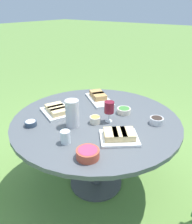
# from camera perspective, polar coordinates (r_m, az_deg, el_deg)

# --- Properties ---
(ground_plane) EXTENTS (40.00, 40.00, 0.00)m
(ground_plane) POSITION_cam_1_polar(r_m,az_deg,el_deg) (2.39, 0.00, -17.79)
(ground_plane) COLOR #668E42
(dining_table) EXTENTS (1.48, 1.48, 0.75)m
(dining_table) POSITION_cam_1_polar(r_m,az_deg,el_deg) (1.98, 0.00, -3.95)
(dining_table) COLOR #4C4C51
(dining_table) RESTS_ON ground_plane
(water_pitcher) EXTENTS (0.12, 0.11, 0.23)m
(water_pitcher) POSITION_cam_1_polar(r_m,az_deg,el_deg) (1.78, -6.23, -0.35)
(water_pitcher) COLOR silver
(water_pitcher) RESTS_ON dining_table
(wine_glass) EXTENTS (0.08, 0.08, 0.18)m
(wine_glass) POSITION_cam_1_polar(r_m,az_deg,el_deg) (1.83, 3.46, 1.11)
(wine_glass) COLOR silver
(wine_glass) RESTS_ON dining_table
(platter_bread_main) EXTENTS (0.38, 0.43, 0.07)m
(platter_bread_main) POSITION_cam_1_polar(r_m,az_deg,el_deg) (2.30, 0.69, 3.91)
(platter_bread_main) COLOR white
(platter_bread_main) RESTS_ON dining_table
(platter_charcuterie) EXTENTS (0.36, 0.36, 0.07)m
(platter_charcuterie) POSITION_cam_1_polar(r_m,az_deg,el_deg) (1.64, 6.08, -6.16)
(platter_charcuterie) COLOR white
(platter_charcuterie) RESTS_ON dining_table
(platter_sandwich_side) EXTENTS (0.34, 0.37, 0.06)m
(platter_sandwich_side) POSITION_cam_1_polar(r_m,az_deg,el_deg) (2.05, -10.12, 0.47)
(platter_sandwich_side) COLOR white
(platter_sandwich_side) RESTS_ON dining_table
(bowl_fries) EXTENTS (0.09, 0.09, 0.06)m
(bowl_fries) POSITION_cam_1_polar(r_m,az_deg,el_deg) (1.85, -0.22, -1.96)
(bowl_fries) COLOR beige
(bowl_fries) RESTS_ON dining_table
(bowl_salad) EXTENTS (0.13, 0.13, 0.05)m
(bowl_salad) POSITION_cam_1_polar(r_m,az_deg,el_deg) (2.03, 7.30, 0.40)
(bowl_salad) COLOR beige
(bowl_salad) RESTS_ON dining_table
(bowl_olives) EXTENTS (0.11, 0.11, 0.06)m
(bowl_olives) POSITION_cam_1_polar(r_m,az_deg,el_deg) (1.91, 15.54, -2.10)
(bowl_olives) COLOR silver
(bowl_olives) RESTS_ON dining_table
(bowl_dip_red) EXTENTS (0.15, 0.15, 0.06)m
(bowl_dip_red) POSITION_cam_1_polar(r_m,az_deg,el_deg) (1.45, -2.16, -10.72)
(bowl_dip_red) COLOR #B74733
(bowl_dip_red) RESTS_ON dining_table
(bowl_dip_cream) EXTENTS (0.10, 0.10, 0.04)m
(bowl_dip_cream) POSITION_cam_1_polar(r_m,az_deg,el_deg) (1.89, -16.69, -2.81)
(bowl_dip_cream) COLOR #334256
(bowl_dip_cream) RESTS_ON dining_table
(cup_water_near) EXTENTS (0.07, 0.07, 0.10)m
(cup_water_near) POSITION_cam_1_polar(r_m,az_deg,el_deg) (1.60, -7.99, -6.47)
(cup_water_near) COLOR silver
(cup_water_near) RESTS_ON dining_table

